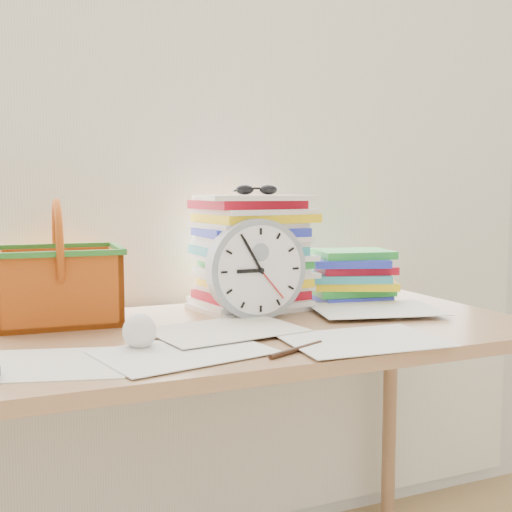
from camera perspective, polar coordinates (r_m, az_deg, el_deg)
name	(u,v)px	position (r m, az deg, el deg)	size (l,w,h in m)	color
curtain	(184,106)	(1.84, -6.45, 13.14)	(2.40, 0.01, 2.50)	white
desk	(234,359)	(1.51, -1.96, -9.12)	(1.40, 0.70, 0.75)	#966A46
paper_stack	(251,252)	(1.71, -0.46, 0.33)	(0.31, 0.25, 0.30)	white
clock	(256,269)	(1.57, 0.01, -1.16)	(0.25, 0.25, 0.05)	gray
sunglasses	(257,190)	(1.70, 0.06, 5.93)	(0.13, 0.11, 0.03)	black
book_stack	(352,276)	(1.84, 8.51, -1.80)	(0.25, 0.19, 0.15)	white
basket	(58,263)	(1.59, -17.18, -0.58)	(0.29, 0.22, 0.29)	#CA5813
crumpled_ball	(139,331)	(1.31, -10.34, -6.55)	(0.07, 0.07, 0.07)	white
pen	(296,350)	(1.27, 3.62, -8.30)	(0.01, 0.01, 0.16)	black
scattered_papers	(234,325)	(1.49, -1.98, -6.13)	(1.26, 0.42, 0.02)	white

